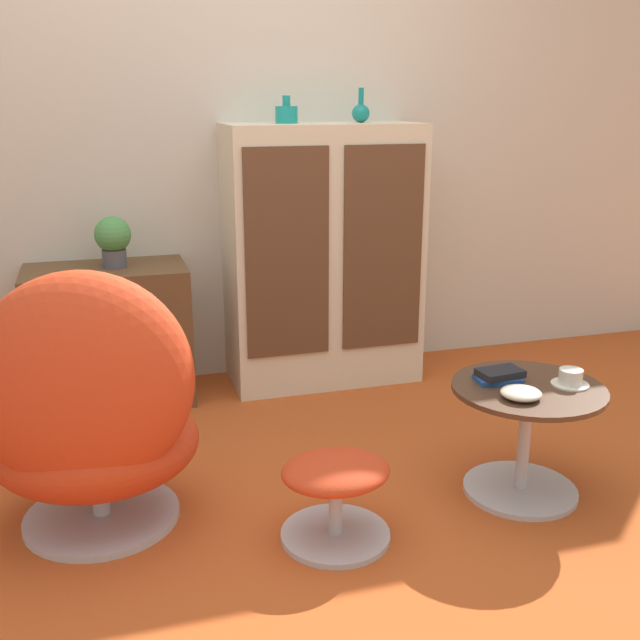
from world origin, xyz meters
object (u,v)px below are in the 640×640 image
tv_console (110,335)px  book_stack (499,375)px  sideboard (323,256)px  ottoman (336,486)px  potted_plant (113,239)px  vase_leftmost (287,114)px  coffee_table (525,430)px  egg_chair (90,415)px  bowl (521,393)px  teacup (570,379)px  vase_inner_left (361,112)px

tv_console → book_stack: tv_console is taller
sideboard → ottoman: bearing=-105.3°
potted_plant → book_stack: 1.78m
vase_leftmost → coffee_table: bearing=-68.3°
ottoman → book_stack: 0.71m
egg_chair → ottoman: (0.73, -0.27, -0.22)m
bowl → coffee_table: bearing=45.6°
teacup → egg_chair: bearing=172.3°
ottoman → vase_leftmost: size_ratio=2.91×
vase_leftmost → vase_inner_left: size_ratio=0.78×
book_stack → sideboard: bearing=102.4°
egg_chair → vase_leftmost: vase_leftmost is taller
sideboard → coffee_table: (0.35, -1.30, -0.38)m
sideboard → book_stack: (0.27, -1.23, -0.20)m
potted_plant → teacup: potted_plant is taller
vase_leftmost → book_stack: size_ratio=0.71×
egg_chair → ottoman: size_ratio=2.55×
tv_console → teacup: bearing=-41.5°
potted_plant → book_stack: potted_plant is taller
vase_inner_left → bowl: vase_inner_left is taller
vase_leftmost → vase_inner_left: 0.36m
vase_leftmost → teacup: 1.72m
vase_inner_left → teacup: 1.62m
ottoman → vase_inner_left: vase_inner_left is taller
ottoman → vase_inner_left: (0.56, 1.39, 1.11)m
tv_console → coffee_table: tv_console is taller
bowl → potted_plant: bearing=131.7°
tv_console → ottoman: (0.64, -1.39, -0.13)m
vase_inner_left → bowl: size_ratio=1.15×
egg_chair → coffee_table: 1.47m
ottoman → coffee_table: (0.73, 0.09, 0.06)m
tv_console → potted_plant: size_ratio=3.13×
potted_plant → bowl: size_ratio=1.68×
vase_leftmost → vase_inner_left: bearing=0.0°
book_stack → teacup: bearing=-25.6°
ottoman → potted_plant: size_ratio=1.56×
coffee_table → ottoman: bearing=-173.3°
book_stack → vase_inner_left: bearing=94.1°
tv_console → ottoman: size_ratio=2.01×
sideboard → egg_chair: sideboard is taller
sideboard → bowl: (0.26, -1.39, -0.20)m
ottoman → vase_leftmost: 1.79m
sideboard → teacup: (0.49, -1.33, -0.19)m
coffee_table → vase_inner_left: (-0.16, 1.31, 1.05)m
coffee_table → book_stack: bearing=136.2°
ottoman → potted_plant: (-0.59, 1.39, 0.58)m
book_stack → potted_plant: bearing=135.3°
egg_chair → teacup: size_ratio=6.98×
teacup → ottoman: bearing=-176.4°
sideboard → vase_inner_left: 0.70m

